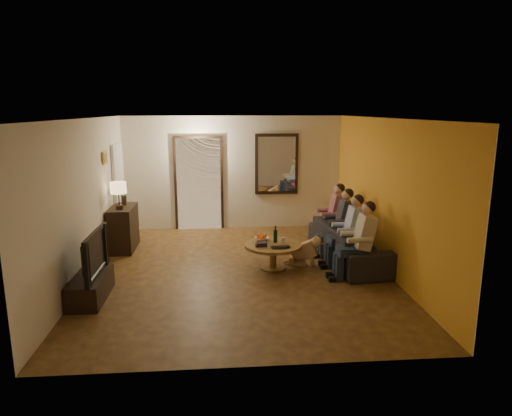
{
  "coord_description": "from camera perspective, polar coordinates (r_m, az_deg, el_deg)",
  "views": [
    {
      "loc": [
        -0.35,
        -7.47,
        2.75
      ],
      "look_at": [
        0.3,
        0.3,
        1.05
      ],
      "focal_mm": 32.0,
      "sensor_mm": 36.0,
      "label": 1
    }
  ],
  "objects": [
    {
      "name": "dresser",
      "position": [
        9.44,
        -16.25,
        -2.43
      ],
      "size": [
        0.45,
        0.97,
        0.86
      ],
      "primitive_type": "cube",
      "color": "black",
      "rests_on": "floor"
    },
    {
      "name": "kitchen_doorway",
      "position": [
        10.6,
        -7.16,
        2.97
      ],
      "size": [
        1.0,
        0.06,
        2.1
      ],
      "primitive_type": "cube",
      "color": "#FFE0A5",
      "rests_on": "floor"
    },
    {
      "name": "left_wall",
      "position": [
        7.91,
        -20.47,
        0.95
      ],
      "size": [
        0.02,
        6.0,
        2.6
      ],
      "primitive_type": "cube",
      "color": "beige",
      "rests_on": "floor"
    },
    {
      "name": "person_c",
      "position": [
        8.74,
        10.58,
        -2.15
      ],
      "size": [
        0.6,
        0.4,
        1.2
      ],
      "primitive_type": null,
      "color": "tan",
      "rests_on": "sofa"
    },
    {
      "name": "orange_accent",
      "position": [
        8.12,
        15.78,
        1.55
      ],
      "size": [
        0.01,
        6.0,
        2.6
      ],
      "primitive_type": "cube",
      "color": "gold",
      "rests_on": "right_wall"
    },
    {
      "name": "oranges",
      "position": [
        8.11,
        0.72,
        -3.44
      ],
      "size": [
        0.2,
        0.2,
        0.08
      ],
      "primitive_type": null,
      "color": "orange",
      "rests_on": "bowl"
    },
    {
      "name": "tv_stand",
      "position": [
        7.23,
        -19.96,
        -9.3
      ],
      "size": [
        0.45,
        1.08,
        0.36
      ],
      "primitive_type": "cube",
      "color": "black",
      "rests_on": "floor"
    },
    {
      "name": "back_wall",
      "position": [
        10.58,
        -2.84,
        4.4
      ],
      "size": [
        5.0,
        0.02,
        2.6
      ],
      "primitive_type": "cube",
      "color": "beige",
      "rests_on": "floor"
    },
    {
      "name": "door_trim",
      "position": [
        10.59,
        -7.16,
        2.96
      ],
      "size": [
        1.12,
        0.04,
        2.22
      ],
      "primitive_type": "cube",
      "color": "black",
      "rests_on": "floor"
    },
    {
      "name": "mirror_frame",
      "position": [
        10.59,
        2.59,
        5.5
      ],
      "size": [
        1.0,
        0.05,
        1.4
      ],
      "primitive_type": "cube",
      "color": "black",
      "rests_on": "back_wall"
    },
    {
      "name": "wine_glass",
      "position": [
        8.0,
        3.41,
        -4.05
      ],
      "size": [
        0.06,
        0.06,
        0.1
      ],
      "primitive_type": "cylinder",
      "color": "silver",
      "rests_on": "coffee_table"
    },
    {
      "name": "sofa",
      "position": [
        8.56,
        11.68,
        -4.34
      ],
      "size": [
        2.38,
        1.11,
        0.67
      ],
      "primitive_type": "imported",
      "rotation": [
        0.0,
        0.0,
        1.66
      ],
      "color": "black",
      "rests_on": "floor"
    },
    {
      "name": "flower_vase",
      "position": [
        9.51,
        -16.23,
        1.71
      ],
      "size": [
        0.14,
        0.14,
        0.44
      ],
      "primitive_type": null,
      "color": "red",
      "rests_on": "dresser"
    },
    {
      "name": "coffee_table",
      "position": [
        8.02,
        2.15,
        -6.07
      ],
      "size": [
        1.25,
        1.25,
        0.45
      ],
      "primitive_type": "cylinder",
      "rotation": [
        0.0,
        0.0,
        0.31
      ],
      "color": "brown",
      "rests_on": "floor"
    },
    {
      "name": "floor",
      "position": [
        7.97,
        -1.99,
        -7.9
      ],
      "size": [
        5.0,
        6.0,
        0.01
      ],
      "primitive_type": "cube",
      "color": "#412811",
      "rests_on": "ground"
    },
    {
      "name": "person_d",
      "position": [
        9.3,
        9.62,
        -1.24
      ],
      "size": [
        0.6,
        0.4,
        1.2
      ],
      "primitive_type": null,
      "color": "tan",
      "rests_on": "sofa"
    },
    {
      "name": "book_stack",
      "position": [
        7.82,
        0.65,
        -4.54
      ],
      "size": [
        0.2,
        0.15,
        0.07
      ],
      "primitive_type": null,
      "color": "black",
      "rests_on": "coffee_table"
    },
    {
      "name": "table_lamp",
      "position": [
        9.08,
        -16.79,
        1.51
      ],
      "size": [
        0.3,
        0.3,
        0.54
      ],
      "primitive_type": null,
      "color": "beige",
      "rests_on": "dresser"
    },
    {
      "name": "dog",
      "position": [
        8.22,
        5.98,
        -5.25
      ],
      "size": [
        0.61,
        0.39,
        0.56
      ],
      "primitive_type": null,
      "rotation": [
        0.0,
        0.0,
        -0.3
      ],
      "color": "tan",
      "rests_on": "floor"
    },
    {
      "name": "person_b",
      "position": [
        8.18,
        11.67,
        -3.19
      ],
      "size": [
        0.6,
        0.4,
        1.2
      ],
      "primitive_type": null,
      "color": "tan",
      "rests_on": "sofa"
    },
    {
      "name": "white_door",
      "position": [
        10.14,
        -16.72,
        1.95
      ],
      "size": [
        0.06,
        0.85,
        2.04
      ],
      "primitive_type": "cube",
      "color": "white",
      "rests_on": "floor"
    },
    {
      "name": "tv",
      "position": [
        7.06,
        -20.26,
        -5.41
      ],
      "size": [
        1.16,
        0.15,
        0.67
      ],
      "primitive_type": "imported",
      "rotation": [
        0.0,
        0.0,
        1.57
      ],
      "color": "black",
      "rests_on": "tv_stand"
    },
    {
      "name": "person_a",
      "position": [
        7.63,
        12.93,
        -4.38
      ],
      "size": [
        0.6,
        0.4,
        1.2
      ],
      "primitive_type": null,
      "color": "tan",
      "rests_on": "sofa"
    },
    {
      "name": "front_wall",
      "position": [
        4.71,
        -0.31,
        -5.6
      ],
      "size": [
        5.0,
        0.02,
        2.6
      ],
      "primitive_type": "cube",
      "color": "beige",
      "rests_on": "floor"
    },
    {
      "name": "ceiling",
      "position": [
        7.48,
        -2.14,
        11.14
      ],
      "size": [
        5.0,
        6.0,
        0.01
      ],
      "primitive_type": "cube",
      "color": "white",
      "rests_on": "back_wall"
    },
    {
      "name": "framed_art",
      "position": [
        9.07,
        -18.38,
        5.98
      ],
      "size": [
        0.03,
        0.28,
        0.24
      ],
      "primitive_type": "cube",
      "color": "#B28C33",
      "rests_on": "left_wall"
    },
    {
      "name": "laptop",
      "position": [
        7.69,
        3.16,
        -5.02
      ],
      "size": [
        0.35,
        0.25,
        0.03
      ],
      "primitive_type": "imported",
      "rotation": [
        0.0,
        0.0,
        0.12
      ],
      "color": "black",
      "rests_on": "coffee_table"
    },
    {
      "name": "art_canvas",
      "position": [
        9.06,
        -18.29,
        5.98
      ],
      "size": [
        0.01,
        0.22,
        0.18
      ],
      "primitive_type": "cube",
      "color": "brown",
      "rests_on": "left_wall"
    },
    {
      "name": "bowl",
      "position": [
        8.13,
        0.72,
        -3.9
      ],
      "size": [
        0.26,
        0.26,
        0.06
      ],
      "primitive_type": "imported",
      "color": "white",
      "rests_on": "coffee_table"
    },
    {
      "name": "right_wall",
      "position": [
        8.12,
        15.84,
        1.55
      ],
      "size": [
        0.02,
        6.0,
        2.6
      ],
      "primitive_type": "cube",
      "color": "beige",
      "rests_on": "floor"
    },
    {
      "name": "wine_bottle",
      "position": [
        8.01,
        2.44,
        -3.25
      ],
      "size": [
        0.07,
        0.07,
        0.31
      ],
      "primitive_type": null,
      "color": "black",
      "rests_on": "coffee_table"
    },
    {
      "name": "fridge_glimpse",
      "position": [
        10.62,
        -5.79,
        2.2
      ],
      "size": [
        0.45,
        0.03,
        1.7
      ],
      "primitive_type": "cube",
      "color": "silver",
      "rests_on": "floor"
    },
    {
      "name": "mirror_glass",
      "position": [
        10.56,
        2.61,
        5.48
      ],
      "size": [
        0.86,
        0.02,
        1.26
      ],
      "primitive_type": "cube",
      "color": "white",
      "rests_on": "back_wall"
    }
  ]
}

